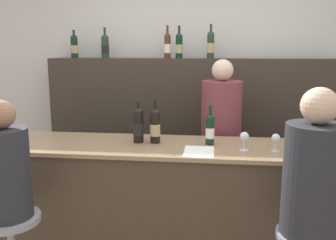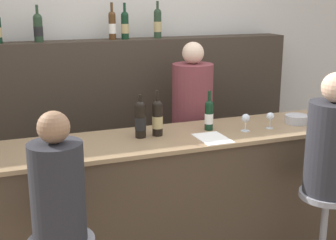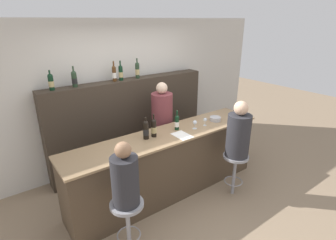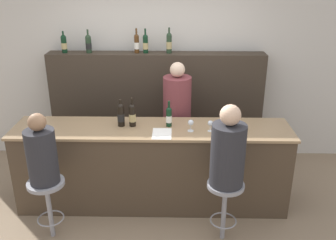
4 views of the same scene
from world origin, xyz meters
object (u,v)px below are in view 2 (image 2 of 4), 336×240
object	(u,v)px
bar_stool_right	(325,211)
bartender	(192,141)
wine_glass_1	(270,117)
guest_seated_right	(332,143)
guest_seated_left	(57,187)
wine_bottle_counter_0	(140,119)
wine_bottle_backbar_4	(158,23)
wine_bottle_backbar_1	(38,27)
metal_bowl	(296,119)
wine_bottle_backbar_3	(125,25)
wine_bottle_backbar_2	(112,25)
wine_bottle_counter_2	(209,115)
wine_bottle_counter_1	(157,118)
wine_glass_0	(246,119)

from	to	relation	value
bar_stool_right	bartender	distance (m)	1.33
wine_glass_1	guest_seated_right	bearing A→B (deg)	-77.48
guest_seated_left	wine_bottle_counter_0	bearing A→B (deg)	44.86
wine_bottle_backbar_4	bar_stool_right	bearing A→B (deg)	-71.38
wine_bottle_backbar_1	bartender	bearing A→B (deg)	-25.49
metal_bowl	guest_seated_left	distance (m)	2.08
wine_bottle_backbar_3	wine_bottle_backbar_4	bearing A→B (deg)	0.00
metal_bowl	bartender	size ratio (longest dim) A/B	0.11
wine_glass_1	guest_seated_left	bearing A→B (deg)	-161.80
bar_stool_right	bartender	world-z (taller)	bartender
wine_bottle_counter_0	wine_bottle_backbar_2	xyz separation A→B (m)	(0.09, 1.10, 0.60)
wine_bottle_backbar_2	bar_stool_right	size ratio (longest dim) A/B	0.49
wine_bottle_counter_2	guest_seated_right	distance (m)	0.91
wine_bottle_counter_2	guest_seated_right	size ratio (longest dim) A/B	0.36
wine_bottle_backbar_1	wine_glass_1	distance (m)	2.10
wine_bottle_counter_0	wine_bottle_backbar_1	xyz separation A→B (m)	(-0.56, 1.10, 0.60)
wine_glass_1	bar_stool_right	xyz separation A→B (m)	(0.12, -0.56, -0.56)
wine_bottle_counter_2	wine_bottle_backbar_4	bearing A→B (deg)	90.93
bartender	guest_seated_left	bearing A→B (deg)	-137.70
wine_bottle_counter_0	wine_bottle_backbar_1	world-z (taller)	wine_bottle_backbar_1
wine_bottle_counter_1	wine_bottle_backbar_3	distance (m)	1.26
wine_bottle_backbar_2	wine_glass_0	bearing A→B (deg)	-60.38
wine_bottle_counter_0	wine_glass_1	distance (m)	1.02
wine_bottle_counter_2	wine_bottle_backbar_2	distance (m)	1.34
wine_bottle_counter_1	bar_stool_right	xyz separation A→B (m)	(1.00, -0.69, -0.61)
wine_bottle_backbar_1	wine_bottle_backbar_4	xyz separation A→B (m)	(1.09, 0.00, 0.02)
wine_bottle_counter_0	wine_bottle_backbar_4	distance (m)	1.37
wine_bottle_backbar_2	wine_glass_1	distance (m)	1.67
wine_bottle_backbar_2	wine_bottle_counter_0	bearing A→B (deg)	-94.79
wine_bottle_backbar_2	metal_bowl	world-z (taller)	wine_bottle_backbar_2
wine_bottle_counter_0	wine_bottle_backbar_4	size ratio (longest dim) A/B	0.93
wine_bottle_counter_1	wine_glass_1	world-z (taller)	wine_bottle_counter_1
wine_bottle_counter_0	wine_bottle_backbar_2	distance (m)	1.26
wine_bottle_backbar_3	bar_stool_right	world-z (taller)	wine_bottle_backbar_3
wine_bottle_backbar_1	bar_stool_right	bearing A→B (deg)	-46.60
wine_glass_1	metal_bowl	world-z (taller)	wine_glass_1
wine_glass_1	guest_seated_left	size ratio (longest dim) A/B	0.17
wine_bottle_counter_1	wine_bottle_counter_2	bearing A→B (deg)	0.00
wine_bottle_backbar_2	wine_bottle_backbar_4	xyz separation A→B (m)	(0.44, -0.00, 0.01)
metal_bowl	bar_stool_right	world-z (taller)	metal_bowl
wine_bottle_backbar_1	guest_seated_left	bearing A→B (deg)	-94.32
guest_seated_left	guest_seated_right	size ratio (longest dim) A/B	0.88
wine_bottle_backbar_3	wine_glass_0	world-z (taller)	wine_bottle_backbar_3
wine_bottle_backbar_4	guest_seated_left	distance (m)	2.30
bartender	wine_bottle_counter_2	bearing A→B (deg)	-100.21
wine_bottle_backbar_4	bar_stool_right	size ratio (longest dim) A/B	0.50
bartender	wine_glass_0	bearing A→B (deg)	-77.17
wine_bottle_counter_2	wine_glass_0	distance (m)	0.28
guest_seated_right	wine_bottle_counter_2	bearing A→B (deg)	130.20
wine_bottle_counter_0	guest_seated_right	xyz separation A→B (m)	(1.14, -0.69, -0.10)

